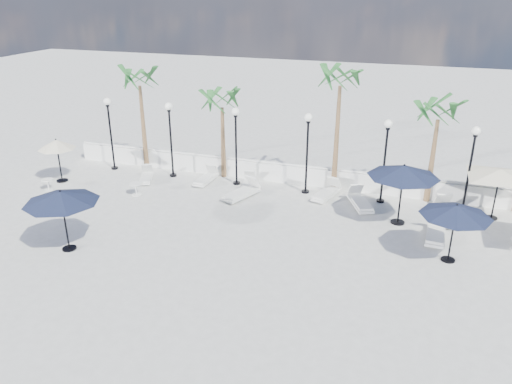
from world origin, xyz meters
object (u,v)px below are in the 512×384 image
(lounger_2, at_px, (248,184))
(lounger_4, at_px, (242,192))
(lounger_1, at_px, (206,178))
(lounger_3, at_px, (327,193))
(lounger_6, at_px, (436,232))
(lounger_0, at_px, (146,177))
(lounger_5, at_px, (360,202))
(parasol_navy_mid, at_px, (456,211))
(parasol_cream_sq_a, at_px, (501,170))
(lounger_7, at_px, (447,214))
(parasol_navy_left, at_px, (61,197))
(parasol_cream_small, at_px, (57,145))
(parasol_navy_right, at_px, (404,171))

(lounger_2, height_order, lounger_4, lounger_4)
(lounger_1, bearing_deg, lounger_3, 2.33)
(lounger_6, bearing_deg, lounger_3, 153.97)
(lounger_0, distance_m, lounger_5, 10.67)
(lounger_3, relative_size, parasol_navy_mid, 0.83)
(parasol_cream_sq_a, bearing_deg, lounger_4, -173.48)
(lounger_1, height_order, lounger_6, lounger_6)
(lounger_4, height_order, lounger_7, lounger_7)
(parasol_navy_mid, xyz_separation_m, parasol_cream_sq_a, (1.83, 4.28, 0.25))
(lounger_2, distance_m, lounger_5, 5.51)
(lounger_1, bearing_deg, parasol_navy_left, -102.92)
(lounger_3, xyz_separation_m, parasol_cream_small, (-13.07, -2.12, 1.66))
(lounger_3, bearing_deg, parasol_cream_small, -154.78)
(lounger_0, distance_m, parasol_navy_right, 12.58)
(lounger_7, height_order, parasol_navy_mid, parasol_navy_mid)
(lounger_1, distance_m, lounger_4, 2.67)
(lounger_2, distance_m, lounger_7, 9.15)
(lounger_6, xyz_separation_m, parasol_navy_mid, (0.44, -1.63, 1.70))
(lounger_5, height_order, lounger_6, lounger_6)
(lounger_0, xyz_separation_m, parasol_cream_small, (-4.02, -1.38, 1.69))
(lounger_0, relative_size, lounger_4, 0.81)
(parasol_navy_mid, height_order, parasol_navy_right, parasol_navy_right)
(lounger_4, bearing_deg, lounger_3, 40.16)
(parasol_navy_right, bearing_deg, lounger_3, 152.63)
(parasol_navy_mid, height_order, parasol_cream_small, parasol_navy_mid)
(lounger_3, xyz_separation_m, parasol_navy_mid, (5.24, -4.30, 1.72))
(parasol_navy_right, xyz_separation_m, parasol_cream_sq_a, (3.75, 1.70, -0.08))
(parasol_navy_right, xyz_separation_m, parasol_cream_small, (-16.39, -0.41, -0.38))
(lounger_1, xyz_separation_m, parasol_navy_right, (9.42, -1.72, 2.05))
(lounger_7, distance_m, parasol_navy_mid, 3.93)
(lounger_6, distance_m, parasol_cream_small, 17.96)
(parasol_navy_mid, xyz_separation_m, parasol_navy_right, (-1.92, 2.58, 0.32))
(parasol_navy_left, xyz_separation_m, parasol_navy_mid, (13.48, 3.59, -0.15))
(lounger_4, bearing_deg, parasol_navy_left, -102.61)
(parasol_navy_left, bearing_deg, lounger_7, 27.85)
(lounger_0, xyz_separation_m, lounger_4, (5.31, -0.51, 0.05))
(lounger_5, xyz_separation_m, parasol_cream_sq_a, (5.46, 0.56, 1.95))
(lounger_0, bearing_deg, lounger_7, -23.55)
(lounger_5, bearing_deg, parasol_navy_left, -167.80)
(lounger_0, height_order, lounger_4, lounger_4)
(parasol_navy_left, xyz_separation_m, parasol_navy_right, (11.56, 6.17, 0.17))
(lounger_3, bearing_deg, lounger_1, -163.99)
(lounger_7, relative_size, parasol_cream_sq_a, 0.46)
(lounger_0, height_order, lounger_5, lounger_5)
(lounger_2, bearing_deg, lounger_4, -96.65)
(lounger_4, height_order, lounger_6, lounger_6)
(parasol_navy_right, bearing_deg, lounger_2, 166.58)
(lounger_1, height_order, parasol_navy_mid, parasol_navy_mid)
(lounger_0, xyz_separation_m, lounger_6, (13.86, -1.92, 0.05))
(parasol_cream_sq_a, bearing_deg, parasol_navy_mid, -113.18)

